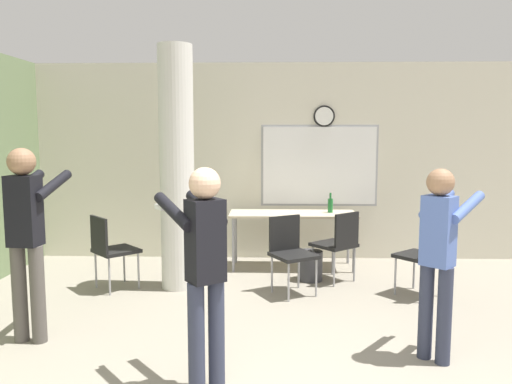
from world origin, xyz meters
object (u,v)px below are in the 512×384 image
chair_table_front (291,249)px  person_playing_front (204,262)px  chair_near_pillar (110,246)px  bottle_on_table (330,205)px  person_watching_back (27,229)px  chair_table_right (338,241)px  chair_mid_room (425,252)px  person_playing_side (439,249)px  folding_table (293,217)px

chair_table_front → person_playing_front: size_ratio=0.55×
chair_table_front → chair_near_pillar: (-2.07, 0.06, 0.00)m
bottle_on_table → person_watching_back: bearing=-138.9°
bottle_on_table → chair_near_pillar: bearing=-157.9°
chair_table_right → person_watching_back: size_ratio=0.52×
person_playing_front → person_watching_back: person_watching_back is taller
chair_mid_room → chair_table_right: 1.04m
chair_mid_room → person_watching_back: 4.02m
chair_mid_room → person_watching_back: bearing=-161.5°
bottle_on_table → person_playing_side: person_playing_side is taller
chair_near_pillar → chair_mid_room: bearing=-2.8°
folding_table → person_playing_side: (1.02, -2.76, 0.21)m
chair_mid_room → person_watching_back: person_watching_back is taller
chair_near_pillar → folding_table: bearing=25.7°
folding_table → chair_table_front: chair_table_front is taller
folding_table → person_playing_side: 2.95m
chair_near_pillar → chair_table_front: bearing=-1.7°
chair_table_front → chair_near_pillar: size_ratio=1.00×
folding_table → chair_mid_room: (1.40, -1.21, -0.18)m
chair_mid_room → chair_table_right: bearing=148.0°
chair_table_right → bottle_on_table: bearing=91.4°
bottle_on_table → person_playing_side: (0.51, -2.80, 0.05)m
chair_table_right → person_playing_side: (0.50, -2.10, 0.39)m
person_watching_back → person_playing_side: size_ratio=1.10×
bottle_on_table → chair_table_front: bottle_on_table is taller
person_watching_back → person_playing_side: (3.40, -0.28, -0.09)m
bottle_on_table → chair_table_right: bearing=-88.6°
bottle_on_table → chair_table_right: (0.02, -0.70, -0.34)m
folding_table → chair_mid_room: 1.86m
chair_near_pillar → person_watching_back: size_ratio=0.52×
chair_near_pillar → person_playing_front: bearing=-58.5°
chair_near_pillar → person_playing_side: size_ratio=0.57×
folding_table → chair_near_pillar: chair_near_pillar is taller
person_playing_side → person_watching_back: bearing=175.3°
chair_table_right → folding_table: bearing=128.5°
person_watching_back → chair_near_pillar: bearing=80.6°
person_playing_front → folding_table: bearing=77.0°
bottle_on_table → person_playing_front: person_playing_front is taller
folding_table → bottle_on_table: 0.53m
folding_table → chair_table_front: 1.11m
folding_table → chair_table_right: size_ratio=1.94×
bottle_on_table → person_playing_front: bearing=-110.7°
chair_near_pillar → bottle_on_table: bearing=22.1°
chair_near_pillar → chair_mid_room: size_ratio=1.00×
chair_mid_room → chair_table_right: size_ratio=1.00×
folding_table → person_playing_side: size_ratio=1.10×
chair_table_front → person_playing_front: bearing=-107.3°
folding_table → bottle_on_table: bearing=5.2°
chair_table_right → person_playing_front: bearing=-115.9°
chair_mid_room → person_playing_side: (-0.39, -1.55, 0.39)m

